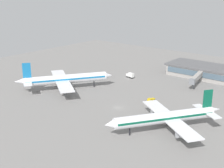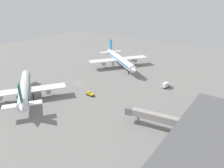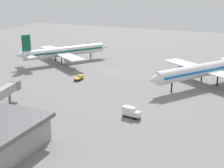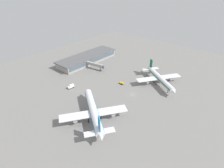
% 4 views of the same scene
% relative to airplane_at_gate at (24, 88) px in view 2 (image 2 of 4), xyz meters
% --- Properties ---
extents(ground, '(288.00, 288.00, 0.00)m').
position_rel_airplane_at_gate_xyz_m(ground, '(30.10, -7.29, -5.64)').
color(ground, gray).
extents(terminal_building, '(71.89, 22.28, 7.61)m').
position_rel_airplane_at_gate_xyz_m(terminal_building, '(7.40, -85.23, -1.77)').
color(terminal_building, '#9E9993').
rests_on(terminal_building, ground).
extents(airplane_at_gate, '(37.45, 44.39, 15.53)m').
position_rel_airplane_at_gate_xyz_m(airplane_at_gate, '(0.00, 0.00, 0.00)').
color(airplane_at_gate, white).
rests_on(airplane_at_gate, ground).
extents(airplane_taxiing, '(40.74, 48.29, 16.90)m').
position_rel_airplane_at_gate_xyz_m(airplane_taxiing, '(70.74, -10.20, 0.50)').
color(airplane_taxiing, white).
rests_on(airplane_taxiing, ground).
extents(catering_truck, '(5.83, 2.91, 3.30)m').
position_rel_airplane_at_gate_xyz_m(catering_truck, '(55.87, -52.99, -3.95)').
color(catering_truck, black).
rests_on(catering_truck, ground).
extents(pushback_tractor, '(2.49, 4.53, 1.90)m').
position_rel_airplane_at_gate_xyz_m(pushback_tractor, '(22.22, -24.37, -4.67)').
color(pushback_tractor, black).
rests_on(pushback_tractor, ground).
extents(jet_bridge, '(7.07, 23.97, 6.74)m').
position_rel_airplane_at_gate_xyz_m(jet_bridge, '(15.68, -63.99, -0.50)').
color(jet_bridge, '#9E9993').
rests_on(jet_bridge, ground).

